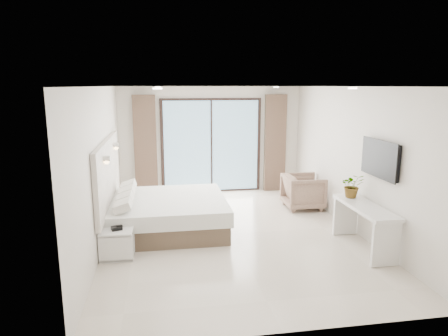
{
  "coord_description": "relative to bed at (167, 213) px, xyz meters",
  "views": [
    {
      "loc": [
        -1.29,
        -6.94,
        2.72
      ],
      "look_at": [
        -0.1,
        0.4,
        1.18
      ],
      "focal_mm": 32.0,
      "sensor_mm": 36.0,
      "label": 1
    }
  ],
  "objects": [
    {
      "name": "ground",
      "position": [
        1.21,
        -0.43,
        -0.32
      ],
      "size": [
        6.2,
        6.2,
        0.0
      ],
      "primitive_type": "plane",
      "color": "beige",
      "rests_on": "ground"
    },
    {
      "name": "room_shell",
      "position": [
        1.01,
        0.35,
        1.26
      ],
      "size": [
        4.62,
        6.22,
        2.72
      ],
      "color": "silver",
      "rests_on": "ground"
    },
    {
      "name": "bed",
      "position": [
        0.0,
        0.0,
        0.0
      ],
      "size": [
        2.19,
        2.09,
        0.75
      ],
      "color": "brown",
      "rests_on": "ground"
    },
    {
      "name": "nightstand",
      "position": [
        -0.81,
        -1.18,
        -0.09
      ],
      "size": [
        0.53,
        0.44,
        0.46
      ],
      "rotation": [
        0.0,
        0.0,
        -0.04
      ],
      "color": "white",
      "rests_on": "ground"
    },
    {
      "name": "phone",
      "position": [
        -0.8,
        -1.16,
        0.18
      ],
      "size": [
        0.19,
        0.17,
        0.05
      ],
      "primitive_type": "cube",
      "rotation": [
        0.0,
        0.0,
        0.29
      ],
      "color": "black",
      "rests_on": "nightstand"
    },
    {
      "name": "console_desk",
      "position": [
        3.25,
        -1.47,
        0.24
      ],
      "size": [
        0.47,
        1.51,
        0.77
      ],
      "color": "white",
      "rests_on": "ground"
    },
    {
      "name": "plant",
      "position": [
        3.25,
        -0.98,
        0.62
      ],
      "size": [
        0.48,
        0.51,
        0.34
      ],
      "primitive_type": "imported",
      "rotation": [
        0.0,
        0.0,
        -0.23
      ],
      "color": "#33662D",
      "rests_on": "console_desk"
    },
    {
      "name": "armchair",
      "position": [
        3.06,
        0.9,
        0.1
      ],
      "size": [
        0.77,
        0.82,
        0.84
      ],
      "primitive_type": "imported",
      "rotation": [
        0.0,
        0.0,
        1.56
      ],
      "color": "#977A62",
      "rests_on": "ground"
    }
  ]
}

